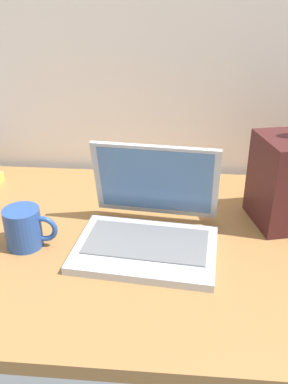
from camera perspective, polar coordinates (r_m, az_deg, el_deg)
desk at (r=1.01m, az=-0.49°, el=-6.83°), size 1.60×0.76×0.03m
laptop at (r=0.96m, az=0.70°, el=-4.41°), size 0.33×0.30×0.21m
coffee_mug at (r=0.98m, az=-15.86°, el=-4.63°), size 0.12×0.08×0.09m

